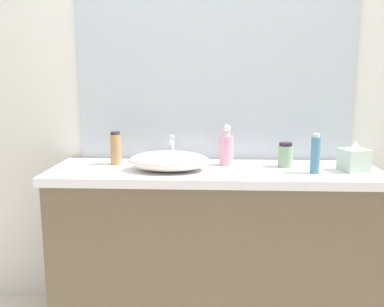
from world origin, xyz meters
name	(u,v)px	position (x,y,z in m)	size (l,w,h in m)	color
bathroom_wall_rear	(198,87)	(0.00, 0.73, 1.30)	(6.00, 0.06, 2.60)	silver
vanity_counter	(214,249)	(0.09, 0.43, 0.45)	(1.69, 0.52, 0.89)	brown
wall_mirror_panel	(215,59)	(0.09, 0.69, 1.45)	(1.54, 0.01, 1.12)	#B2BCC6
sink_basin	(169,161)	(-0.14, 0.37, 0.94)	(0.41, 0.27, 0.10)	silver
faucet	(172,147)	(-0.14, 0.52, 0.99)	(0.03, 0.12, 0.16)	silver
soap_dispenser	(227,148)	(0.16, 0.51, 0.98)	(0.07, 0.07, 0.22)	pink
lotion_bottle	(315,154)	(0.58, 0.34, 0.98)	(0.05, 0.05, 0.19)	teal
perfume_bottle	(116,148)	(-0.43, 0.50, 0.98)	(0.06, 0.06, 0.18)	#A77F4D
spray_can	(285,155)	(0.46, 0.48, 0.95)	(0.08, 0.08, 0.13)	#7EA77C
tissue_box	(354,158)	(0.79, 0.40, 0.96)	(0.15, 0.15, 0.15)	#ACC3B4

